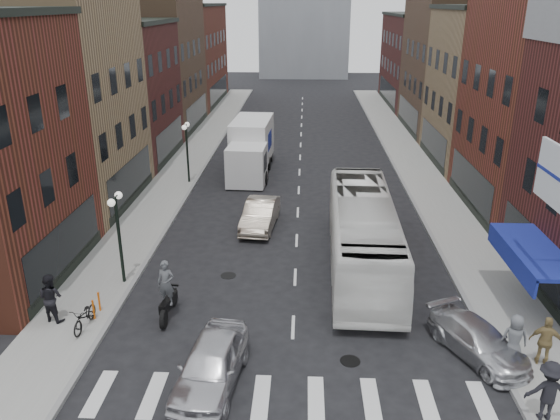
% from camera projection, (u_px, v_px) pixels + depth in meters
% --- Properties ---
extents(ground, '(160.00, 160.00, 0.00)m').
position_uv_depth(ground, '(292.00, 342.00, 19.67)').
color(ground, black).
rests_on(ground, ground).
extents(sidewalk_left, '(3.00, 74.00, 0.15)m').
position_uv_depth(sidewalk_left, '(185.00, 166.00, 40.52)').
color(sidewalk_left, gray).
rests_on(sidewalk_left, ground).
extents(sidewalk_right, '(3.00, 74.00, 0.15)m').
position_uv_depth(sidewalk_right, '(416.00, 169.00, 39.80)').
color(sidewalk_right, gray).
rests_on(sidewalk_right, ground).
extents(curb_left, '(0.20, 74.00, 0.16)m').
position_uv_depth(curb_left, '(205.00, 167.00, 40.48)').
color(curb_left, gray).
rests_on(curb_left, ground).
extents(curb_right, '(0.20, 74.00, 0.16)m').
position_uv_depth(curb_right, '(395.00, 169.00, 39.89)').
color(curb_right, gray).
rests_on(curb_right, ground).
extents(crosswalk_stripes, '(12.00, 2.20, 0.01)m').
position_uv_depth(crosswalk_stripes, '(290.00, 399.00, 16.87)').
color(crosswalk_stripes, silver).
rests_on(crosswalk_stripes, ground).
extents(bldg_left_mid_a, '(10.30, 10.20, 12.30)m').
position_uv_depth(bldg_left_mid_a, '(37.00, 101.00, 31.16)').
color(bldg_left_mid_a, '#957852').
rests_on(bldg_left_mid_a, ground).
extents(bldg_left_mid_b, '(10.30, 10.20, 10.30)m').
position_uv_depth(bldg_left_mid_b, '(101.00, 92.00, 40.84)').
color(bldg_left_mid_b, '#4A1D1A').
rests_on(bldg_left_mid_b, ground).
extents(bldg_left_far_a, '(10.30, 12.20, 13.30)m').
position_uv_depth(bldg_left_far_a, '(141.00, 57.00, 50.57)').
color(bldg_left_far_a, brown).
rests_on(bldg_left_far_a, ground).
extents(bldg_left_far_b, '(10.30, 16.20, 11.30)m').
position_uv_depth(bldg_left_far_b, '(175.00, 55.00, 63.98)').
color(bldg_left_far_b, maroon).
rests_on(bldg_left_far_b, ground).
extents(bldg_right_mid_b, '(10.30, 10.20, 11.30)m').
position_uv_depth(bldg_right_mid_b, '(508.00, 88.00, 39.39)').
color(bldg_right_mid_b, '#957852').
rests_on(bldg_right_mid_b, ground).
extents(bldg_right_far_a, '(10.30, 12.20, 12.30)m').
position_uv_depth(bldg_right_far_a, '(467.00, 64.00, 49.47)').
color(bldg_right_far_a, brown).
rests_on(bldg_right_far_a, ground).
extents(bldg_right_far_b, '(10.30, 16.20, 10.30)m').
position_uv_depth(bldg_right_far_b, '(433.00, 60.00, 62.89)').
color(bldg_right_far_b, '#4A1D1A').
rests_on(bldg_right_far_b, ground).
extents(awning_blue, '(1.80, 5.00, 0.78)m').
position_uv_depth(awning_blue, '(530.00, 252.00, 20.68)').
color(awning_blue, navy).
rests_on(awning_blue, ground).
extents(billboard_sign, '(1.52, 3.00, 3.70)m').
position_uv_depth(billboard_sign, '(560.00, 180.00, 17.57)').
color(billboard_sign, black).
rests_on(billboard_sign, ground).
extents(streetlamp_near, '(0.32, 1.22, 4.11)m').
position_uv_depth(streetlamp_near, '(118.00, 222.00, 22.67)').
color(streetlamp_near, black).
rests_on(streetlamp_near, ground).
extents(streetlamp_far, '(0.32, 1.22, 4.11)m').
position_uv_depth(streetlamp_far, '(187.00, 142.00, 35.73)').
color(streetlamp_far, black).
rests_on(streetlamp_far, ground).
extents(bike_rack, '(0.08, 0.68, 0.80)m').
position_uv_depth(bike_rack, '(96.00, 305.00, 21.01)').
color(bike_rack, '#D8590C').
rests_on(bike_rack, sidewalk_left).
extents(box_truck, '(2.84, 8.50, 3.65)m').
position_uv_depth(box_truck, '(251.00, 148.00, 38.46)').
color(box_truck, white).
rests_on(box_truck, ground).
extents(motorcycle_rider, '(0.71, 2.38, 2.42)m').
position_uv_depth(motorcycle_rider, '(167.00, 291.00, 20.86)').
color(motorcycle_rider, black).
rests_on(motorcycle_rider, ground).
extents(transit_bus, '(3.14, 11.98, 3.31)m').
position_uv_depth(transit_bus, '(363.00, 233.00, 24.77)').
color(transit_bus, white).
rests_on(transit_bus, ground).
extents(sedan_left_near, '(2.30, 4.66, 1.53)m').
position_uv_depth(sedan_left_near, '(211.00, 365.00, 17.24)').
color(sedan_left_near, silver).
rests_on(sedan_left_near, ground).
extents(sedan_left_far, '(1.99, 4.65, 1.49)m').
position_uv_depth(sedan_left_far, '(260.00, 214.00, 29.45)').
color(sedan_left_far, beige).
rests_on(sedan_left_far, ground).
extents(curb_car, '(3.29, 4.40, 1.19)m').
position_uv_depth(curb_car, '(478.00, 341.00, 18.75)').
color(curb_car, silver).
rests_on(curb_car, ground).
extents(parked_bicycle, '(0.72, 1.82, 0.94)m').
position_uv_depth(parked_bicycle, '(85.00, 316.00, 20.15)').
color(parked_bicycle, black).
rests_on(parked_bicycle, sidewalk_left).
extents(ped_left_solo, '(1.05, 0.79, 1.92)m').
position_uv_depth(ped_left_solo, '(51.00, 298.00, 20.46)').
color(ped_left_solo, black).
rests_on(ped_left_solo, sidewalk_left).
extents(ped_right_a, '(1.28, 0.74, 1.89)m').
position_uv_depth(ped_right_a, '(548.00, 391.00, 15.57)').
color(ped_right_a, black).
rests_on(ped_right_a, sidewalk_right).
extents(ped_right_b, '(1.15, 0.81, 1.77)m').
position_uv_depth(ped_right_b, '(546.00, 341.00, 17.97)').
color(ped_right_b, olive).
rests_on(ped_right_b, sidewalk_right).
extents(ped_right_c, '(0.93, 0.67, 1.76)m').
position_uv_depth(ped_right_c, '(514.00, 339.00, 18.11)').
color(ped_right_c, '#575A5E').
rests_on(ped_right_c, sidewalk_right).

